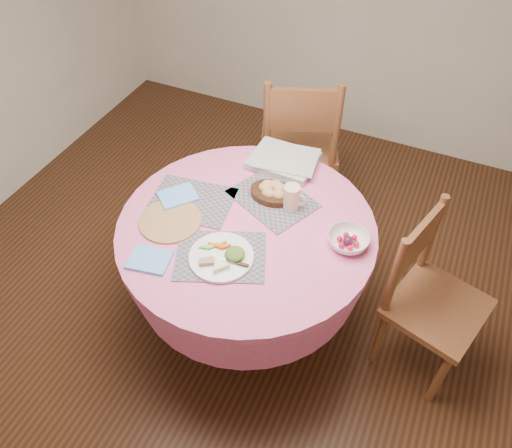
# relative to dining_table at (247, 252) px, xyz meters

# --- Properties ---
(ground) EXTENTS (4.00, 4.00, 0.00)m
(ground) POSITION_rel_dining_table_xyz_m (0.00, 0.00, -0.56)
(ground) COLOR #331C0F
(ground) RESTS_ON ground
(room_envelope) EXTENTS (4.01, 4.01, 2.71)m
(room_envelope) POSITION_rel_dining_table_xyz_m (0.00, 0.00, 1.16)
(room_envelope) COLOR silver
(room_envelope) RESTS_ON ground
(dining_table) EXTENTS (1.24, 1.24, 0.75)m
(dining_table) POSITION_rel_dining_table_xyz_m (0.00, 0.00, 0.00)
(dining_table) COLOR pink
(dining_table) RESTS_ON ground
(chair_right) EXTENTS (0.52, 0.54, 0.94)m
(chair_right) POSITION_rel_dining_table_xyz_m (0.89, 0.16, -0.07)
(chair_right) COLOR brown
(chair_right) RESTS_ON ground
(chair_back) EXTENTS (0.62, 0.61, 1.06)m
(chair_back) POSITION_rel_dining_table_xyz_m (-0.09, 0.96, -0.00)
(chair_back) COLOR brown
(chair_back) RESTS_ON ground
(placemat_front) EXTENTS (0.48, 0.43, 0.01)m
(placemat_front) POSITION_rel_dining_table_xyz_m (-0.02, -0.22, 0.20)
(placemat_front) COLOR #126868
(placemat_front) RESTS_ON dining_table
(placemat_left) EXTENTS (0.44, 0.35, 0.01)m
(placemat_left) POSITION_rel_dining_table_xyz_m (-0.32, 0.04, 0.20)
(placemat_left) COLOR #126868
(placemat_left) RESTS_ON dining_table
(placemat_back) EXTENTS (0.49, 0.44, 0.01)m
(placemat_back) POSITION_rel_dining_table_xyz_m (0.04, 0.22, 0.20)
(placemat_back) COLOR #126868
(placemat_back) RESTS_ON dining_table
(wicker_trivet) EXTENTS (0.30, 0.30, 0.01)m
(wicker_trivet) POSITION_rel_dining_table_xyz_m (-0.34, -0.13, 0.20)
(wicker_trivet) COLOR olive
(wicker_trivet) RESTS_ON dining_table
(napkin_near) EXTENTS (0.20, 0.17, 0.01)m
(napkin_near) POSITION_rel_dining_table_xyz_m (-0.30, -0.38, 0.20)
(napkin_near) COLOR #63AEFF
(napkin_near) RESTS_ON dining_table
(napkin_far) EXTENTS (0.22, 0.23, 0.01)m
(napkin_far) POSITION_rel_dining_table_xyz_m (-0.39, 0.03, 0.21)
(napkin_far) COLOR #63AEFF
(napkin_far) RESTS_ON placemat_left
(dinner_plate) EXTENTS (0.29, 0.29, 0.05)m
(dinner_plate) POSITION_rel_dining_table_xyz_m (-0.01, -0.24, 0.22)
(dinner_plate) COLOR white
(dinner_plate) RESTS_ON placemat_front
(bread_bowl) EXTENTS (0.23, 0.23, 0.08)m
(bread_bowl) POSITION_rel_dining_table_xyz_m (0.03, 0.24, 0.23)
(bread_bowl) COLOR black
(bread_bowl) RESTS_ON placemat_back
(latte_mug) EXTENTS (0.12, 0.08, 0.13)m
(latte_mug) POSITION_rel_dining_table_xyz_m (0.15, 0.20, 0.27)
(latte_mug) COLOR beige
(latte_mug) RESTS_ON placemat_back
(fruit_bowl) EXTENTS (0.22, 0.22, 0.06)m
(fruit_bowl) POSITION_rel_dining_table_xyz_m (0.47, 0.08, 0.22)
(fruit_bowl) COLOR white
(fruit_bowl) RESTS_ON dining_table
(newspaper_stack) EXTENTS (0.37, 0.29, 0.04)m
(newspaper_stack) POSITION_rel_dining_table_xyz_m (-0.01, 0.50, 0.22)
(newspaper_stack) COLOR silver
(newspaper_stack) RESTS_ON dining_table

